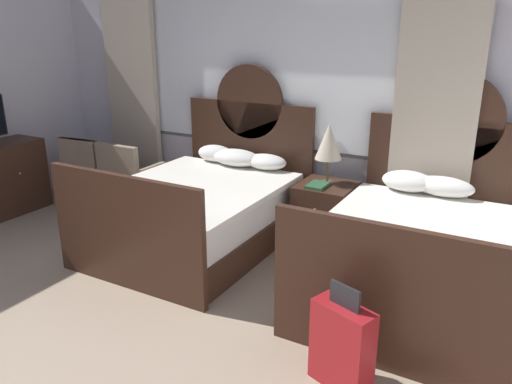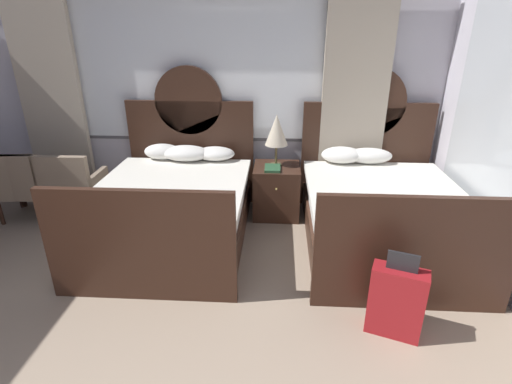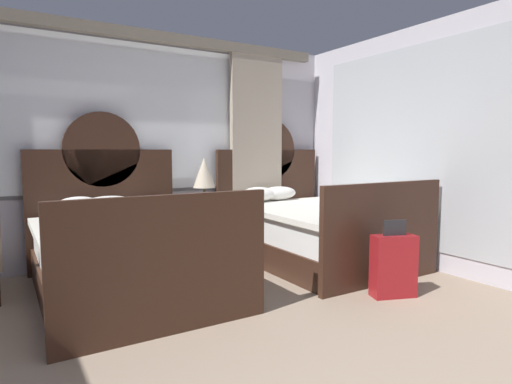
{
  "view_description": "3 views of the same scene",
  "coord_description": "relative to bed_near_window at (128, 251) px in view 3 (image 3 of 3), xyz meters",
  "views": [
    {
      "loc": [
        2.67,
        -0.71,
        2.15
      ],
      "look_at": [
        0.74,
        2.75,
        0.82
      ],
      "focal_mm": 35.21,
      "sensor_mm": 36.0,
      "label": 1
    },
    {
      "loc": [
        0.97,
        -0.56,
        2.15
      ],
      "look_at": [
        0.75,
        3.08,
        0.6
      ],
      "focal_mm": 27.29,
      "sensor_mm": 36.0,
      "label": 2
    },
    {
      "loc": [
        -1.11,
        -0.7,
        1.32
      ],
      "look_at": [
        1.35,
        3.35,
        0.85
      ],
      "focal_mm": 29.6,
      "sensor_mm": 36.0,
      "label": 3
    }
  ],
  "objects": [
    {
      "name": "bed_near_mirror",
      "position": [
        2.19,
        -0.01,
        -0.0
      ],
      "size": [
        1.58,
        2.12,
        1.74
      ],
      "color": "#382116",
      "rests_on": "ground_plane"
    },
    {
      "name": "bed_near_window",
      "position": [
        0.0,
        0.0,
        0.0
      ],
      "size": [
        1.58,
        2.12,
        1.74
      ],
      "color": "#382116",
      "rests_on": "ground_plane"
    },
    {
      "name": "wall_back_window",
      "position": [
        0.14,
        1.08,
        1.05
      ],
      "size": [
        5.85,
        0.22,
        2.7
      ],
      "color": "silver",
      "rests_on": "ground_plane"
    },
    {
      "name": "suitcase_on_floor",
      "position": [
        2.0,
        -1.38,
        -0.09
      ],
      "size": [
        0.43,
        0.29,
        0.7
      ],
      "color": "maroon",
      "rests_on": "ground_plane"
    },
    {
      "name": "wall_right_mirror",
      "position": [
        3.09,
        -1.33,
        0.97
      ],
      "size": [
        0.08,
        4.88,
        2.7
      ],
      "color": "silver",
      "rests_on": "ground_plane"
    },
    {
      "name": "nightstand_between_beds",
      "position": [
        1.1,
        0.62,
        -0.07
      ],
      "size": [
        0.55,
        0.57,
        0.62
      ],
      "color": "#382116",
      "rests_on": "ground_plane"
    },
    {
      "name": "table_lamp_on_nightstand",
      "position": [
        1.08,
        0.66,
        0.67
      ],
      "size": [
        0.27,
        0.27,
        0.61
      ],
      "color": "brown",
      "rests_on": "nightstand_between_beds"
    },
    {
      "name": "book_on_nightstand",
      "position": [
        1.05,
        0.51,
        0.26
      ],
      "size": [
        0.18,
        0.26,
        0.03
      ],
      "color": "#285133",
      "rests_on": "nightstand_between_beds"
    }
  ]
}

